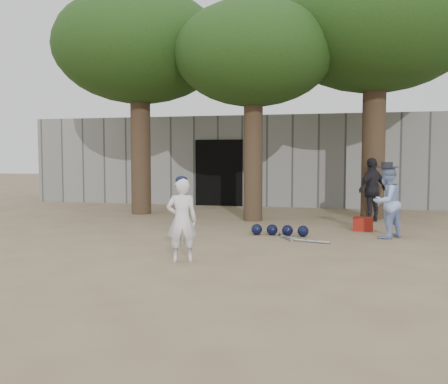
% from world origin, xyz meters
% --- Properties ---
extents(ground, '(70.00, 70.00, 0.00)m').
position_xyz_m(ground, '(0.00, 0.00, 0.00)').
color(ground, '#937C5E').
rests_on(ground, ground).
extents(boy_player, '(0.55, 0.44, 1.30)m').
position_xyz_m(boy_player, '(0.42, -1.04, 0.65)').
color(boy_player, white).
rests_on(boy_player, ground).
extents(spectator_blue, '(0.88, 0.89, 1.45)m').
position_xyz_m(spectator_blue, '(3.68, 2.07, 0.73)').
color(spectator_blue, '#92ABE2').
rests_on(spectator_blue, ground).
extents(spectator_dark, '(0.92, 0.96, 1.61)m').
position_xyz_m(spectator_dark, '(3.55, 4.69, 0.80)').
color(spectator_dark, black).
rests_on(spectator_dark, ground).
extents(red_bag, '(0.45, 0.36, 0.30)m').
position_xyz_m(red_bag, '(3.28, 2.99, 0.15)').
color(red_bag, maroon).
rests_on(red_bag, ground).
extents(back_building, '(16.00, 5.24, 3.00)m').
position_xyz_m(back_building, '(-0.00, 10.33, 1.50)').
color(back_building, gray).
rests_on(back_building, ground).
extents(helmet_row, '(1.19, 0.27, 0.23)m').
position_xyz_m(helmet_row, '(1.58, 1.87, 0.12)').
color(helmet_row, black).
rests_on(helmet_row, ground).
extents(bat_pile, '(1.08, 0.82, 0.06)m').
position_xyz_m(bat_pile, '(2.00, 1.36, 0.03)').
color(bat_pile, '#AAAAB1').
rests_on(bat_pile, ground).
extents(tree_row, '(11.40, 5.80, 6.69)m').
position_xyz_m(tree_row, '(0.74, 5.02, 4.69)').
color(tree_row, brown).
rests_on(tree_row, ground).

